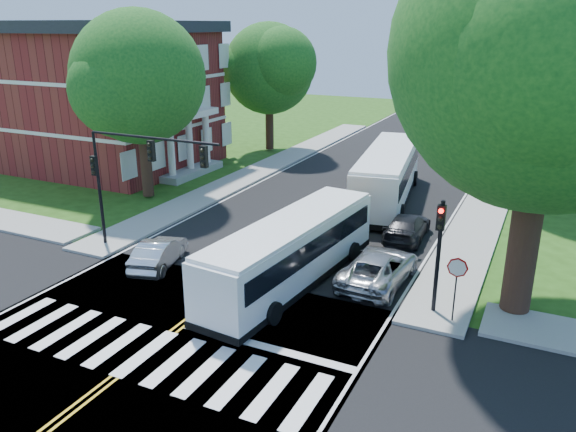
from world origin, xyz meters
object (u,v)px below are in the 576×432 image
Objects in this scene: bus_lead at (292,250)px; bus_follow at (388,174)px; hatchback at (159,253)px; dark_sedan at (407,227)px; signal_nw at (134,166)px; signal_ne at (439,242)px; suv at (378,268)px.

bus_lead is 0.88× the size of bus_follow.
dark_sedan reaches higher than hatchback.
bus_lead is (8.01, 0.15, -2.86)m from signal_nw.
hatchback is at bearing -175.86° from signal_ne.
suv is at bearing -148.71° from bus_lead.
signal_ne is 0.39× the size of bus_lead.
bus_follow reaches higher than dark_sedan.
signal_nw reaches higher than hatchback.
signal_ne is at bearing 109.28° from dark_sedan.
bus_lead is 6.39m from hatchback.
signal_ne reaches higher than suv.
dark_sedan is (11.14, 7.45, -3.71)m from signal_nw.
signal_ne is at bearing 168.66° from hatchback.
signal_nw is 0.56× the size of bus_follow.
bus_lead is at bearing 173.89° from hatchback.
signal_ne is 14.78m from bus_follow.
hatchback is at bearing 17.71° from suv.
signal_ne is (14.06, 0.01, -1.41)m from signal_nw.
hatchback is at bearing 57.47° from bus_follow.
suv is at bearing 147.42° from signal_ne.
signal_nw reaches higher than suv.
signal_nw is 16.12m from bus_follow.
bus_follow is 12.25m from suv.
signal_nw is at bearing 11.13° from suv.
suv is at bearing 179.84° from hatchback.
dark_sedan is (-2.91, 7.44, -2.30)m from signal_ne.
suv is at bearing 89.90° from dark_sedan.
suv is at bearing 8.75° from signal_nw.
bus_follow is at bearing 58.54° from signal_nw.
bus_follow is 2.48× the size of suv.
signal_ne is 12.53m from hatchback.
bus_follow is at bearing -67.20° from dark_sedan.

